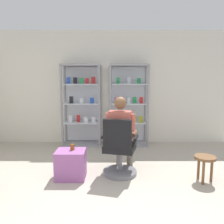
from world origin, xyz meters
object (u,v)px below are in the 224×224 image
storage_crate (72,164)px  display_cabinet_right (129,105)px  display_cabinet_left (83,105)px  tea_glass (73,147)px  seated_shopkeeper (122,131)px  office_chair (120,152)px  wooden_stool (206,162)px

storage_crate → display_cabinet_right: bearing=61.2°
display_cabinet_left → tea_glass: (0.08, -1.86, -0.47)m
tea_glass → seated_shopkeeper: bearing=15.5°
display_cabinet_left → seated_shopkeeper: 1.88m
display_cabinet_right → office_chair: size_ratio=1.98×
storage_crate → wooden_stool: 2.08m
tea_glass → wooden_stool: tea_glass is taller
storage_crate → office_chair: bearing=6.8°
seated_shopkeeper → tea_glass: seated_shopkeeper is taller
office_chair → display_cabinet_right: bearing=81.5°
display_cabinet_left → wooden_stool: bearing=-43.6°
display_cabinet_right → seated_shopkeeper: 1.68m
seated_shopkeeper → tea_glass: size_ratio=13.68×
office_chair → wooden_stool: 1.32m
display_cabinet_right → display_cabinet_left: bearing=-179.9°
tea_glass → wooden_stool: 2.06m
storage_crate → tea_glass: (0.02, 0.03, 0.27)m
storage_crate → tea_glass: size_ratio=4.87×
wooden_stool → seated_shopkeeper: bearing=163.0°
display_cabinet_right → seated_shopkeeper: bearing=-98.0°
seated_shopkeeper → storage_crate: 0.98m
office_chair → storage_crate: bearing=-173.2°
storage_crate → wooden_stool: (2.07, -0.13, 0.10)m
display_cabinet_left → tea_glass: display_cabinet_left is taller
office_chair → wooden_stool: office_chair is taller
display_cabinet_right → wooden_stool: size_ratio=4.71×
storage_crate → seated_shopkeeper: bearing=17.2°
tea_glass → wooden_stool: (2.05, -0.17, -0.17)m
display_cabinet_right → storage_crate: 2.28m
tea_glass → wooden_stool: bearing=-4.7°
display_cabinet_right → storage_crate: bearing=-118.8°
storage_crate → display_cabinet_left: bearing=91.8°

